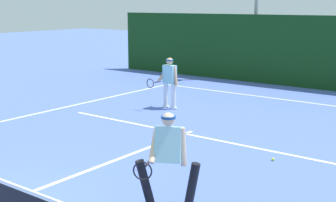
# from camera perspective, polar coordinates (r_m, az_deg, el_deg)

# --- Properties ---
(court_line_baseline_far) EXTENTS (9.67, 0.10, 0.01)m
(court_line_baseline_far) POSITION_cam_1_polar(r_m,az_deg,el_deg) (16.69, 13.17, 0.28)
(court_line_baseline_far) COLOR white
(court_line_baseline_far) RESTS_ON ground_plane
(court_line_service) EXTENTS (7.88, 0.10, 0.01)m
(court_line_service) POSITION_cam_1_polar(r_m,az_deg,el_deg) (11.91, 2.07, -4.00)
(court_line_service) COLOR white
(court_line_service) RESTS_ON ground_plane
(court_line_centre) EXTENTS (0.10, 6.40, 0.01)m
(court_line_centre) POSITION_cam_1_polar(r_m,az_deg,el_deg) (9.79, -7.81, -7.65)
(court_line_centre) COLOR white
(court_line_centre) RESTS_ON ground_plane
(player_near) EXTENTS (1.00, 1.02, 1.60)m
(player_near) POSITION_cam_1_polar(r_m,az_deg,el_deg) (7.41, -0.01, -6.85)
(player_near) COLOR black
(player_near) RESTS_ON ground_plane
(player_far) EXTENTS (0.80, 0.89, 1.60)m
(player_far) POSITION_cam_1_polar(r_m,az_deg,el_deg) (14.60, 0.16, 2.47)
(player_far) COLOR silver
(player_far) RESTS_ON ground_plane
(tennis_ball) EXTENTS (0.07, 0.07, 0.07)m
(tennis_ball) POSITION_cam_1_polar(r_m,az_deg,el_deg) (10.16, 12.65, -6.92)
(tennis_ball) COLOR #D1E033
(tennis_ball) RESTS_ON ground_plane
(back_fence_windscreen) EXTENTS (18.53, 0.12, 2.80)m
(back_fence_windscreen) POSITION_cam_1_polar(r_m,az_deg,el_deg) (18.95, 16.71, 5.72)
(back_fence_windscreen) COLOR #123814
(back_fence_windscreen) RESTS_ON ground_plane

